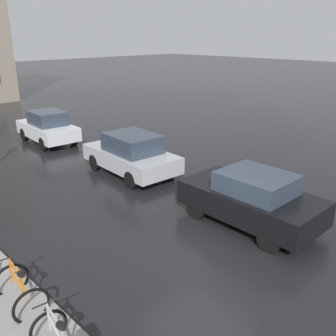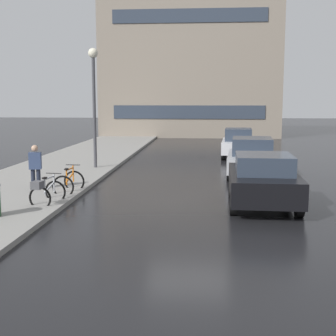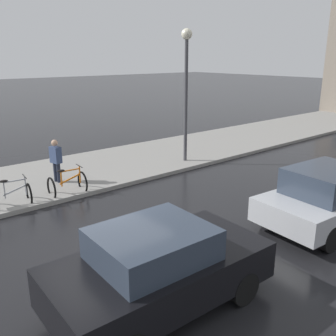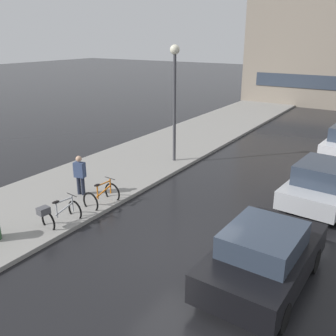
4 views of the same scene
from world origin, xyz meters
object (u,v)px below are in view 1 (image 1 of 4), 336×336
(car_silver, at_px, (131,154))
(bicycle_second, at_px, (21,291))
(car_white, at_px, (48,127))
(car_black, at_px, (252,198))

(car_silver, bearing_deg, bicycle_second, -145.87)
(bicycle_second, height_order, car_white, car_white)
(bicycle_second, height_order, car_black, car_black)
(bicycle_second, bearing_deg, car_black, -10.86)
(car_black, height_order, car_silver, car_silver)
(car_black, xyz_separation_m, car_white, (0.06, 11.95, -0.00))
(bicycle_second, xyz_separation_m, car_black, (6.27, -1.20, 0.39))
(car_black, bearing_deg, bicycle_second, 169.14)
(car_silver, xyz_separation_m, car_white, (-0.14, 6.36, -0.01))
(bicycle_second, distance_m, car_silver, 7.82)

